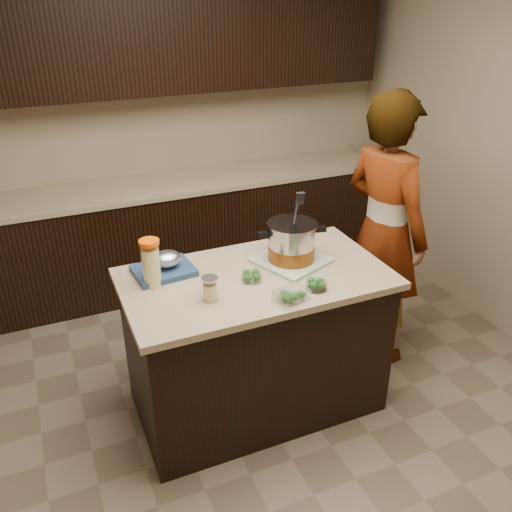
{
  "coord_description": "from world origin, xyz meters",
  "views": [
    {
      "loc": [
        -1.02,
        -2.38,
        2.35
      ],
      "look_at": [
        0.0,
        0.0,
        1.02
      ],
      "focal_mm": 38.0,
      "sensor_mm": 36.0,
      "label": 1
    }
  ],
  "objects_px": {
    "stock_pot": "(292,244)",
    "island": "(256,342)",
    "lemonade_pitcher": "(151,265)",
    "person": "(384,232)"
  },
  "relations": [
    {
      "from": "stock_pot",
      "to": "island",
      "type": "bearing_deg",
      "value": -153.5
    },
    {
      "from": "lemonade_pitcher",
      "to": "person",
      "type": "xyz_separation_m",
      "value": [
        1.52,
        0.08,
        -0.12
      ]
    },
    {
      "from": "person",
      "to": "stock_pot",
      "type": "bearing_deg",
      "value": 88.7
    },
    {
      "from": "island",
      "to": "person",
      "type": "height_order",
      "value": "person"
    },
    {
      "from": "island",
      "to": "stock_pot",
      "type": "relative_size",
      "value": 3.65
    },
    {
      "from": "island",
      "to": "lemonade_pitcher",
      "type": "height_order",
      "value": "lemonade_pitcher"
    },
    {
      "from": "lemonade_pitcher",
      "to": "person",
      "type": "relative_size",
      "value": 0.14
    },
    {
      "from": "island",
      "to": "lemonade_pitcher",
      "type": "xyz_separation_m",
      "value": [
        -0.54,
        0.12,
        0.57
      ]
    },
    {
      "from": "island",
      "to": "stock_pot",
      "type": "bearing_deg",
      "value": 15.66
    },
    {
      "from": "island",
      "to": "person",
      "type": "xyz_separation_m",
      "value": [
        0.98,
        0.2,
        0.45
      ]
    }
  ]
}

